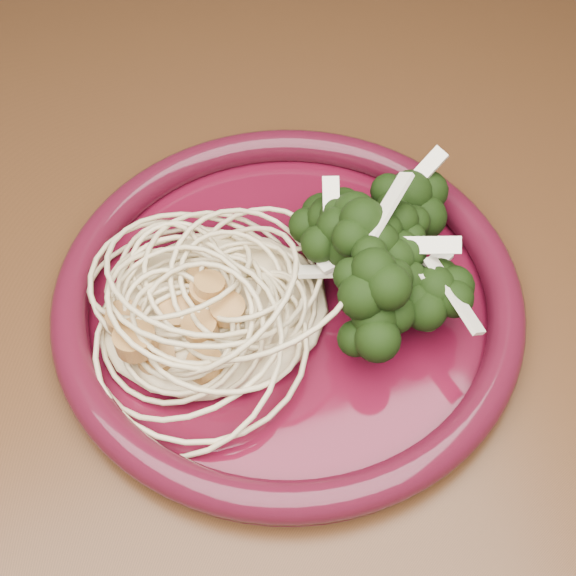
% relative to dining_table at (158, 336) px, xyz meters
% --- Properties ---
extents(dining_table, '(1.20, 0.80, 0.75)m').
position_rel_dining_table_xyz_m(dining_table, '(0.00, 0.00, 0.00)').
color(dining_table, '#472814').
rests_on(dining_table, ground).
extents(dinner_plate, '(0.31, 0.31, 0.02)m').
position_rel_dining_table_xyz_m(dinner_plate, '(0.08, -0.07, 0.11)').
color(dinner_plate, '#440817').
rests_on(dinner_plate, dining_table).
extents(spaghetti_pile, '(0.15, 0.13, 0.03)m').
position_rel_dining_table_xyz_m(spaghetti_pile, '(0.03, -0.07, 0.12)').
color(spaghetti_pile, beige).
rests_on(spaghetti_pile, dinner_plate).
extents(scallop_cluster, '(0.12, 0.12, 0.04)m').
position_rel_dining_table_xyz_m(scallop_cluster, '(0.03, -0.07, 0.15)').
color(scallop_cluster, '#B68241').
rests_on(scallop_cluster, spaghetti_pile).
extents(broccoli_pile, '(0.11, 0.16, 0.05)m').
position_rel_dining_table_xyz_m(broccoli_pile, '(0.13, -0.08, 0.13)').
color(broccoli_pile, black).
rests_on(broccoli_pile, dinner_plate).
extents(onion_garnish, '(0.08, 0.11, 0.05)m').
position_rel_dining_table_xyz_m(onion_garnish, '(0.13, -0.08, 0.17)').
color(onion_garnish, '#F0E7C9').
rests_on(onion_garnish, broccoli_pile).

